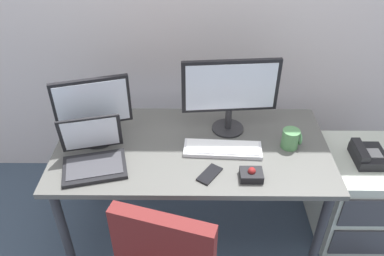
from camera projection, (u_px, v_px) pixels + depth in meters
name	position (u px, v px, depth m)	size (l,w,h in m)	color
ground_plane	(192.00, 232.00, 2.47)	(8.00, 8.00, 0.00)	#3A495A
desk	(192.00, 157.00, 2.10)	(1.47, 0.74, 0.72)	#51514D
file_cabinet	(354.00, 195.00, 2.34)	(0.42, 0.53, 0.59)	#B7BEAF
desk_phone	(368.00, 155.00, 2.13)	(0.17, 0.20, 0.09)	black
monitor_main	(230.00, 91.00, 2.03)	(0.52, 0.18, 0.43)	#262628
monitor_side	(93.00, 108.00, 1.98)	(0.38, 0.18, 0.37)	#262628
keyboard	(223.00, 149.00, 2.01)	(0.42, 0.16, 0.03)	silver
laptop	(93.00, 155.00, 1.91)	(0.36, 0.33, 0.24)	black
trackball_mouse	(251.00, 174.00, 1.84)	(0.11, 0.09, 0.07)	black
coffee_mug	(291.00, 139.00, 2.02)	(0.10, 0.09, 0.10)	#4F8650
cell_phone	(210.00, 174.00, 1.86)	(0.07, 0.14, 0.01)	black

